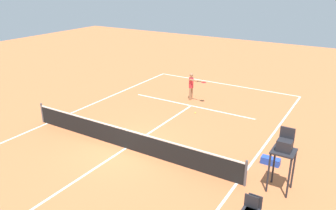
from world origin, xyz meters
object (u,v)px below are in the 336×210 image
player_serving (192,84)px  umpire_chair (284,150)px  courtside_chair_mid (288,141)px  courtside_chair_far (249,209)px  equipment_bag (270,161)px  tennis_ball (195,113)px  courtside_chair_near (253,209)px

player_serving → umpire_chair: umpire_chair is taller
courtside_chair_mid → courtside_chair_far: bearing=90.8°
equipment_bag → player_serving: bearing=-38.9°
courtside_chair_mid → equipment_bag: 1.54m
umpire_chair → equipment_bag: size_ratio=3.17×
tennis_ball → courtside_chair_near: bearing=128.5°
tennis_ball → courtside_chair_far: (-5.59, 7.24, 0.50)m
player_serving → equipment_bag: size_ratio=2.28×
tennis_ball → courtside_chair_mid: courtside_chair_mid is taller
player_serving → tennis_ball: 2.46m
tennis_ball → umpire_chair: size_ratio=0.03×
player_serving → courtside_chair_near: player_serving is taller
umpire_chair → courtside_chair_far: bearing=81.4°
courtside_chair_near → courtside_chair_mid: bearing=-88.2°
courtside_chair_mid → courtside_chair_far: 5.40m
tennis_ball → courtside_chair_far: size_ratio=0.07×
player_serving → courtside_chair_near: (-6.92, 9.02, -0.50)m
courtside_chair_mid → equipment_bag: (0.33, 1.46, -0.38)m
umpire_chair → courtside_chair_near: umpire_chair is taller
umpire_chair → tennis_ball: bearing=-39.5°
umpire_chair → equipment_bag: bearing=-64.7°
umpire_chair → courtside_chair_near: (0.26, 2.25, -1.07)m
umpire_chair → courtside_chair_near: 2.50m
courtside_chair_mid → courtside_chair_far: (-0.07, 5.40, 0.00)m
player_serving → courtside_chair_mid: bearing=64.6°
courtside_chair_far → umpire_chair: bearing=-98.6°
player_serving → courtside_chair_far: 11.40m
tennis_ball → equipment_bag: (-5.19, 3.31, 0.12)m
equipment_bag → courtside_chair_mid: bearing=-102.7°
tennis_ball → umpire_chair: umpire_chair is taller
player_serving → tennis_ball: size_ratio=25.53×
courtside_chair_near → equipment_bag: bearing=-82.6°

